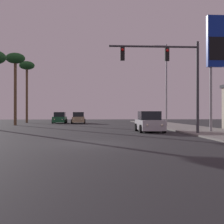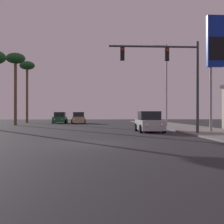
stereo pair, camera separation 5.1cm
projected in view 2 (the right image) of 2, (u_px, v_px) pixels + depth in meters
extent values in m
plane|color=#28282B|center=(88.00, 144.00, 15.64)|extent=(120.00, 120.00, 0.00)
cube|color=gray|center=(203.00, 131.00, 26.21)|extent=(5.00, 60.00, 0.12)
cube|color=#195933|center=(60.00, 119.00, 46.94)|extent=(1.82, 4.21, 0.80)
cube|color=black|center=(60.00, 114.00, 47.09)|extent=(1.61, 2.01, 0.70)
cylinder|color=black|center=(53.00, 121.00, 45.58)|extent=(0.24, 0.64, 0.64)
cylinder|color=black|center=(65.00, 121.00, 45.69)|extent=(0.24, 0.64, 0.64)
cylinder|color=black|center=(55.00, 121.00, 48.18)|extent=(0.24, 0.64, 0.64)
cylinder|color=black|center=(67.00, 121.00, 48.29)|extent=(0.24, 0.64, 0.64)
sphere|color=#F2EACC|center=(54.00, 119.00, 44.79)|extent=(0.18, 0.18, 0.18)
sphere|color=#F2EACC|center=(62.00, 119.00, 44.86)|extent=(0.18, 0.18, 0.18)
cube|color=tan|center=(79.00, 119.00, 46.75)|extent=(1.93, 4.25, 0.80)
cube|color=black|center=(79.00, 114.00, 46.90)|extent=(1.66, 2.05, 0.70)
cylinder|color=black|center=(72.00, 121.00, 45.39)|extent=(0.24, 0.64, 0.64)
cylinder|color=black|center=(84.00, 121.00, 45.50)|extent=(0.24, 0.64, 0.64)
cylinder|color=black|center=(73.00, 121.00, 47.99)|extent=(0.24, 0.64, 0.64)
cylinder|color=black|center=(85.00, 121.00, 48.10)|extent=(0.24, 0.64, 0.64)
sphere|color=#F2EACC|center=(74.00, 119.00, 44.60)|extent=(0.18, 0.18, 0.18)
sphere|color=#F2EACC|center=(82.00, 119.00, 44.67)|extent=(0.18, 0.18, 0.18)
cube|color=#B7B7BC|center=(149.00, 125.00, 25.29)|extent=(1.80, 4.20, 0.80)
cube|color=black|center=(149.00, 116.00, 25.44)|extent=(1.60, 2.00, 0.70)
cylinder|color=black|center=(141.00, 129.00, 23.93)|extent=(0.24, 0.64, 0.64)
cylinder|color=black|center=(164.00, 129.00, 24.04)|extent=(0.24, 0.64, 0.64)
cylinder|color=black|center=(136.00, 127.00, 26.53)|extent=(0.24, 0.64, 0.64)
cylinder|color=black|center=(157.00, 127.00, 26.64)|extent=(0.24, 0.64, 0.64)
sphere|color=#F2EACC|center=(147.00, 125.00, 23.14)|extent=(0.18, 0.18, 0.18)
sphere|color=#F2EACC|center=(162.00, 125.00, 23.20)|extent=(0.18, 0.18, 0.18)
cylinder|color=#38383D|center=(197.00, 87.00, 22.10)|extent=(0.20, 0.20, 6.50)
cylinder|color=#38383D|center=(153.00, 47.00, 21.92)|extent=(6.31, 0.14, 0.14)
cube|color=black|center=(167.00, 55.00, 21.98)|extent=(0.30, 0.24, 0.90)
sphere|color=red|center=(167.00, 50.00, 21.84)|extent=(0.20, 0.20, 0.20)
cube|color=black|center=(122.00, 54.00, 21.78)|extent=(0.30, 0.24, 0.90)
sphere|color=red|center=(122.00, 50.00, 21.64)|extent=(0.20, 0.20, 0.20)
cylinder|color=#99999E|center=(166.00, 85.00, 34.34)|extent=(0.18, 0.18, 9.00)
cylinder|color=#99999E|center=(160.00, 46.00, 34.31)|extent=(1.40, 0.10, 0.10)
ellipsoid|color=silver|center=(154.00, 46.00, 34.27)|extent=(0.50, 0.24, 0.20)
cylinder|color=#99999E|center=(211.00, 99.00, 24.16)|extent=(0.20, 0.20, 5.00)
cube|color=navy|center=(219.00, 41.00, 24.22)|extent=(2.00, 0.40, 4.00)
cube|color=black|center=(221.00, 48.00, 24.01)|extent=(1.80, 0.03, 1.80)
cylinder|color=brown|center=(27.00, 96.00, 48.97)|extent=(0.36, 0.36, 8.56)
ellipsoid|color=#1E5123|center=(27.00, 65.00, 48.99)|extent=(2.40, 2.40, 1.32)
cylinder|color=brown|center=(15.00, 94.00, 39.03)|extent=(0.36, 0.36, 7.94)
ellipsoid|color=#1E5123|center=(15.00, 58.00, 39.05)|extent=(2.40, 2.40, 1.32)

